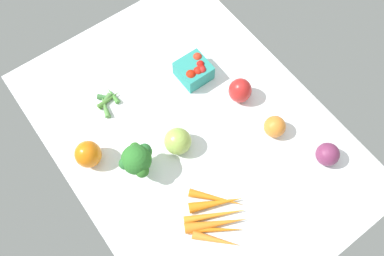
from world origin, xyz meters
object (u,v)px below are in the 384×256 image
(bell_pepper_red, at_px, (240,90))
(carrot_bunch, at_px, (216,217))
(heirloom_tomato_green, at_px, (178,141))
(heirloom_tomato_orange, at_px, (275,127))
(red_onion_center, at_px, (328,154))
(bell_pepper_orange, at_px, (88,154))
(broccoli_head, at_px, (137,159))
(okra_pile, at_px, (107,100))
(berry_basket, at_px, (194,70))

(bell_pepper_red, height_order, carrot_bunch, bell_pepper_red)
(heirloom_tomato_green, xyz_separation_m, heirloom_tomato_orange, (0.13, 0.26, -0.01))
(bell_pepper_red, relative_size, heirloom_tomato_green, 1.04)
(red_onion_center, bearing_deg, bell_pepper_red, -167.14)
(bell_pepper_orange, bearing_deg, bell_pepper_red, 78.99)
(bell_pepper_red, distance_m, broccoli_head, 0.38)
(bell_pepper_red, bearing_deg, heirloom_tomato_green, -84.64)
(bell_pepper_red, height_order, okra_pile, bell_pepper_red)
(berry_basket, xyz_separation_m, heirloom_tomato_green, (0.17, -0.18, 0.00))
(bell_pepper_red, bearing_deg, berry_basket, -155.45)
(bell_pepper_red, xyz_separation_m, bell_pepper_orange, (-0.09, -0.48, 0.00))
(bell_pepper_orange, height_order, okra_pile, bell_pepper_orange)
(red_onion_center, height_order, okra_pile, red_onion_center)
(heirloom_tomato_orange, relative_size, bell_pepper_orange, 0.77)
(broccoli_head, bearing_deg, heirloom_tomato_orange, 70.27)
(bell_pepper_red, xyz_separation_m, heirloom_tomato_green, (0.02, -0.25, -0.00))
(heirloom_tomato_green, relative_size, heirloom_tomato_orange, 1.22)
(broccoli_head, distance_m, red_onion_center, 0.54)
(bell_pepper_red, bearing_deg, bell_pepper_orange, -101.01)
(carrot_bunch, distance_m, bell_pepper_orange, 0.40)
(berry_basket, bearing_deg, bell_pepper_red, 24.55)
(heirloom_tomato_green, distance_m, red_onion_center, 0.43)
(carrot_bunch, height_order, broccoli_head, broccoli_head)
(heirloom_tomato_orange, bearing_deg, bell_pepper_orange, -116.80)
(carrot_bunch, distance_m, red_onion_center, 0.36)
(heirloom_tomato_orange, distance_m, broccoli_head, 0.41)
(berry_basket, bearing_deg, carrot_bunch, -29.19)
(heirloom_tomato_green, relative_size, bell_pepper_orange, 0.93)
(berry_basket, relative_size, red_onion_center, 1.42)
(carrot_bunch, height_order, okra_pile, carrot_bunch)
(heirloom_tomato_orange, bearing_deg, red_onion_center, 21.85)
(carrot_bunch, bearing_deg, okra_pile, -174.29)
(red_onion_center, bearing_deg, bell_pepper_orange, -126.17)
(heirloom_tomato_green, xyz_separation_m, broccoli_head, (-0.01, -0.13, 0.03))
(bell_pepper_orange, distance_m, broccoli_head, 0.15)
(heirloom_tomato_green, height_order, bell_pepper_orange, bell_pepper_orange)
(red_onion_center, distance_m, okra_pile, 0.68)
(broccoli_head, height_order, okra_pile, broccoli_head)
(heirloom_tomato_green, bearing_deg, bell_pepper_orange, -117.10)
(berry_basket, bearing_deg, heirloom_tomato_orange, 13.98)
(heirloom_tomato_orange, bearing_deg, okra_pile, -137.85)
(heirloom_tomato_green, distance_m, bell_pepper_orange, 0.26)
(bell_pepper_orange, bearing_deg, okra_pile, 134.70)
(okra_pile, bearing_deg, heirloom_tomato_orange, 42.15)
(berry_basket, bearing_deg, broccoli_head, -63.06)
(heirloom_tomato_orange, relative_size, broccoli_head, 0.55)
(bell_pepper_orange, distance_m, okra_pile, 0.20)
(berry_basket, relative_size, heirloom_tomato_green, 1.21)
(berry_basket, distance_m, broccoli_head, 0.35)
(bell_pepper_red, height_order, heirloom_tomato_orange, bell_pepper_red)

